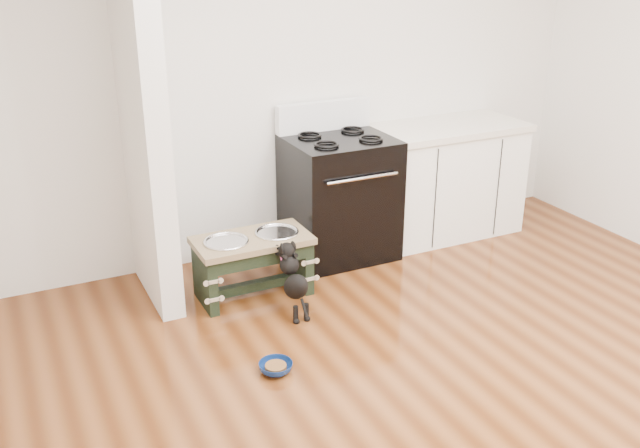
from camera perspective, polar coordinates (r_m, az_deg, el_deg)
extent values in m
plane|color=#4D240D|center=(3.89, 13.30, -14.94)|extent=(5.00, 5.00, 0.00)
plane|color=silver|center=(5.34, -2.52, 11.86)|extent=(5.00, 0.00, 5.00)
cube|color=silver|center=(4.62, -14.13, 9.58)|extent=(0.15, 0.80, 2.70)
cube|color=black|center=(5.38, 1.56, 2.12)|extent=(0.76, 0.65, 0.92)
cube|color=black|center=(5.15, 3.14, 0.42)|extent=(0.58, 0.02, 0.50)
cylinder|color=silver|center=(5.00, 3.43, 3.67)|extent=(0.56, 0.02, 0.02)
cube|color=white|center=(5.45, 0.28, 8.65)|extent=(0.76, 0.08, 0.22)
torus|color=black|center=(5.04, 0.52, 6.36)|extent=(0.18, 0.18, 0.02)
torus|color=black|center=(5.20, 4.10, 6.82)|extent=(0.18, 0.18, 0.02)
torus|color=black|center=(5.28, -0.84, 7.11)|extent=(0.18, 0.18, 0.02)
torus|color=black|center=(5.44, 2.62, 7.53)|extent=(0.18, 0.18, 0.02)
cube|color=white|center=(5.90, 9.93, 3.32)|extent=(1.20, 0.60, 0.86)
cube|color=beige|center=(5.77, 10.23, 7.59)|extent=(1.24, 0.64, 0.05)
cube|color=black|center=(5.84, 11.16, -0.97)|extent=(1.20, 0.06, 0.10)
cube|color=black|center=(4.78, -9.19, -4.36)|extent=(0.06, 0.37, 0.38)
cube|color=black|center=(4.99, -1.71, -2.88)|extent=(0.06, 0.37, 0.38)
cube|color=black|center=(4.67, -4.68, -2.85)|extent=(0.62, 0.03, 0.10)
cube|color=black|center=(4.93, -5.32, -4.95)|extent=(0.62, 0.06, 0.06)
cube|color=brown|center=(4.79, -5.46, -1.32)|extent=(0.78, 0.42, 0.04)
cylinder|color=silver|center=(4.73, -7.51, -1.67)|extent=(0.27, 0.27, 0.05)
cylinder|color=silver|center=(4.85, -3.46, -0.93)|extent=(0.27, 0.27, 0.05)
torus|color=silver|center=(4.72, -7.52, -1.39)|extent=(0.30, 0.30, 0.02)
torus|color=silver|center=(4.84, -3.47, -0.65)|extent=(0.30, 0.30, 0.02)
cylinder|color=black|center=(4.58, -1.96, -7.24)|extent=(0.03, 0.03, 0.12)
cylinder|color=black|center=(4.60, -1.11, -7.04)|extent=(0.03, 0.03, 0.12)
sphere|color=black|center=(4.59, -1.90, -7.79)|extent=(0.04, 0.04, 0.04)
sphere|color=black|center=(4.62, -1.05, -7.59)|extent=(0.04, 0.04, 0.04)
ellipsoid|color=black|center=(4.58, -1.94, -5.04)|extent=(0.14, 0.32, 0.28)
sphere|color=black|center=(4.61, -2.47, -3.29)|extent=(0.13, 0.13, 0.13)
sphere|color=black|center=(4.61, -2.67, -2.15)|extent=(0.11, 0.11, 0.11)
sphere|color=black|center=(4.66, -3.45, -1.89)|extent=(0.04, 0.04, 0.04)
sphere|color=black|center=(4.68, -2.63, -1.73)|extent=(0.04, 0.04, 0.04)
cylinder|color=black|center=(4.52, -1.29, -6.70)|extent=(0.02, 0.09, 0.10)
torus|color=#D23D70|center=(4.61, -2.59, -2.71)|extent=(0.10, 0.07, 0.10)
imported|color=navy|center=(4.12, -3.56, -11.39)|extent=(0.22, 0.22, 0.06)
cylinder|color=#533117|center=(4.12, -3.56, -11.34)|extent=(0.12, 0.12, 0.02)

